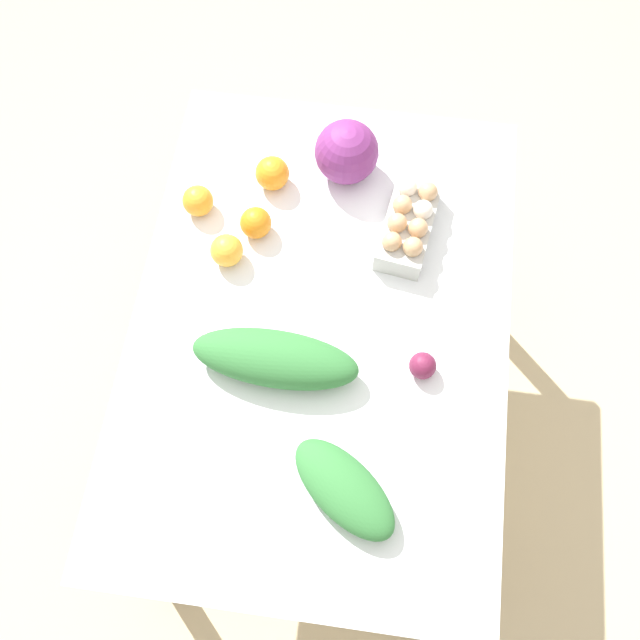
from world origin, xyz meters
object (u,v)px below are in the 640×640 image
object	(u,v)px
orange_0	(227,250)
orange_1	(256,223)
greens_bunch_beet_tops	(344,489)
orange_3	(198,201)
cabbage_purple	(347,152)
egg_carton	(409,223)
greens_bunch_kale	(275,359)
orange_2	(272,173)
beet_root	(423,366)

from	to	relation	value
orange_0	orange_1	bearing A→B (deg)	147.12
greens_bunch_beet_tops	orange_3	size ratio (longest dim) A/B	3.47
greens_bunch_beet_tops	orange_1	bearing A→B (deg)	-154.24
cabbage_purple	egg_carton	size ratio (longest dim) A/B	0.61
greens_bunch_kale	orange_2	bearing A→B (deg)	-169.81
greens_bunch_beet_tops	beet_root	bearing A→B (deg)	154.64
egg_carton	orange_0	distance (m)	0.41
greens_bunch_kale	orange_0	world-z (taller)	greens_bunch_kale
orange_2	greens_bunch_kale	bearing A→B (deg)	10.19
greens_bunch_kale	orange_1	xyz separation A→B (m)	(-0.32, -0.10, -0.01)
greens_bunch_kale	orange_2	distance (m)	0.46
egg_carton	greens_bunch_kale	world-z (taller)	egg_carton
cabbage_purple	egg_carton	bearing A→B (deg)	46.72
egg_carton	greens_bunch_beet_tops	size ratio (longest dim) A/B	0.99
egg_carton	orange_2	world-z (taller)	egg_carton
cabbage_purple	greens_bunch_kale	bearing A→B (deg)	-9.34
orange_3	greens_bunch_kale	bearing A→B (deg)	33.57
egg_carton	orange_0	world-z (taller)	egg_carton
cabbage_purple	orange_2	size ratio (longest dim) A/B	1.87
orange_2	egg_carton	bearing A→B (deg)	74.02
beet_root	orange_2	bearing A→B (deg)	-137.62
cabbage_purple	orange_3	size ratio (longest dim) A/B	2.08
greens_bunch_beet_tops	orange_3	distance (m)	0.73
greens_bunch_kale	orange_0	bearing A→B (deg)	-148.27
orange_3	orange_1	bearing A→B (deg)	74.36
cabbage_purple	greens_bunch_beet_tops	xyz separation A→B (m)	(0.75, 0.09, -0.04)
greens_bunch_beet_tops	orange_0	world-z (taller)	orange_0
cabbage_purple	orange_3	xyz separation A→B (m)	(0.15, -0.32, -0.04)
egg_carton	greens_bunch_beet_tops	bearing A→B (deg)	-178.32
beet_root	orange_0	size ratio (longest dim) A/B	0.78
beet_root	greens_bunch_kale	bearing A→B (deg)	-83.81
cabbage_purple	orange_2	bearing A→B (deg)	-70.99
greens_bunch_kale	orange_3	xyz separation A→B (m)	(-0.36, -0.24, -0.01)
greens_bunch_beet_tops	orange_1	distance (m)	0.62
egg_carton	cabbage_purple	bearing A→B (deg)	55.07
greens_bunch_beet_tops	egg_carton	bearing A→B (deg)	173.33
egg_carton	orange_3	distance (m)	0.48
greens_bunch_kale	orange_2	world-z (taller)	greens_bunch_kale
egg_carton	orange_0	bearing A→B (deg)	115.46
beet_root	orange_3	xyz separation A→B (m)	(-0.33, -0.54, 0.01)
egg_carton	beet_root	distance (m)	0.33
orange_1	cabbage_purple	bearing A→B (deg)	136.56
cabbage_purple	egg_carton	distance (m)	0.22
orange_2	orange_3	world-z (taller)	orange_2
cabbage_purple	orange_1	world-z (taller)	cabbage_purple
orange_0	orange_1	size ratio (longest dim) A/B	1.02
cabbage_purple	beet_root	world-z (taller)	cabbage_purple
cabbage_purple	orange_3	distance (m)	0.36
orange_3	egg_carton	bearing A→B (deg)	90.24
beet_root	orange_3	bearing A→B (deg)	-121.09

